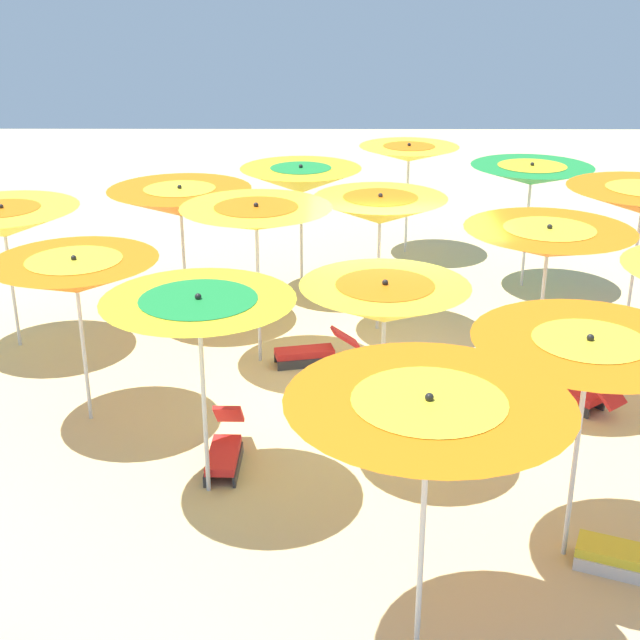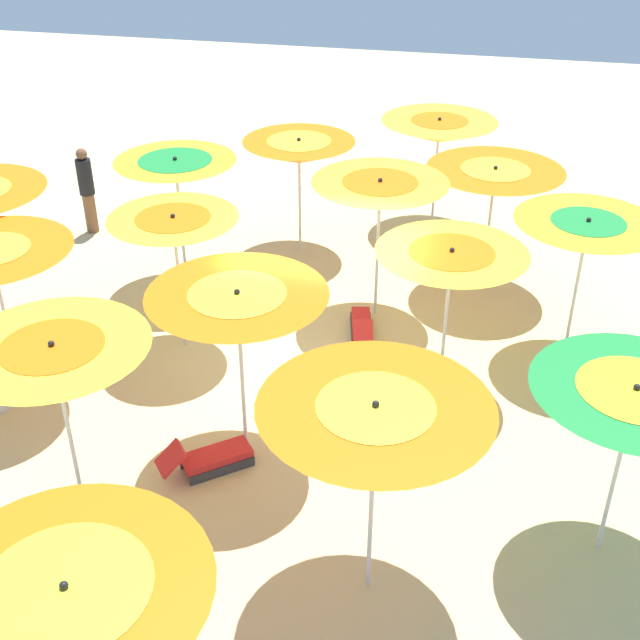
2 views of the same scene
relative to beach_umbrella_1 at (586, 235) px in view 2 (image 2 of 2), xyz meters
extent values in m
cube|color=beige|center=(-1.46, 3.46, -2.05)|extent=(40.63, 40.63, 0.04)
cylinder|color=silver|center=(0.00, 0.00, -1.02)|extent=(0.05, 0.05, 2.02)
cone|color=yellow|center=(0.00, 0.00, -0.01)|extent=(2.11, 2.11, 0.44)
cone|color=#1E8C38|center=(0.00, 0.00, 0.10)|extent=(1.06, 1.06, 0.22)
sphere|color=black|center=(0.00, 0.00, 0.24)|extent=(0.07, 0.07, 0.07)
cylinder|color=silver|center=(1.89, 1.38, -1.04)|extent=(0.05, 0.05, 1.98)
cone|color=orange|center=(1.89, 1.38, -0.05)|extent=(2.29, 2.29, 0.45)
cone|color=yellow|center=(1.89, 1.38, 0.07)|extent=(1.14, 1.14, 0.22)
sphere|color=black|center=(1.89, 1.38, 0.20)|extent=(0.07, 0.07, 0.07)
cylinder|color=silver|center=(4.33, 2.53, -1.05)|extent=(0.05, 0.05, 1.97)
cone|color=yellow|center=(4.33, 2.53, -0.06)|extent=(2.24, 2.24, 0.44)
cone|color=orange|center=(4.33, 2.53, 0.05)|extent=(1.12, 1.12, 0.22)
sphere|color=black|center=(4.33, 2.53, 0.18)|extent=(0.07, 0.07, 0.07)
cylinder|color=silver|center=(-4.05, -0.26, -1.00)|extent=(0.05, 0.05, 2.06)
cone|color=#1E8C38|center=(-4.05, -0.26, 0.03)|extent=(2.15, 2.15, 0.34)
cone|color=yellow|center=(-4.05, -0.26, 0.11)|extent=(1.20, 1.20, 0.19)
sphere|color=black|center=(-4.05, -0.26, 0.23)|extent=(0.07, 0.07, 0.07)
cylinder|color=silver|center=(-1.27, 1.82, -1.05)|extent=(0.05, 0.05, 1.97)
cone|color=yellow|center=(-1.27, 1.82, -0.06)|extent=(2.08, 2.08, 0.42)
cone|color=orange|center=(-1.27, 1.82, 0.04)|extent=(1.16, 1.16, 0.24)
sphere|color=black|center=(-1.27, 1.82, 0.18)|extent=(0.07, 0.07, 0.07)
cylinder|color=silver|center=(0.54, 3.09, -0.94)|extent=(0.05, 0.05, 2.19)
cone|color=yellow|center=(0.54, 3.09, 0.16)|extent=(2.15, 2.15, 0.33)
cone|color=orange|center=(0.54, 3.09, 0.24)|extent=(1.19, 1.19, 0.18)
sphere|color=black|center=(0.54, 3.09, 0.36)|extent=(0.07, 0.07, 0.07)
cylinder|color=silver|center=(2.63, 4.90, -1.05)|extent=(0.05, 0.05, 1.96)
cone|color=orange|center=(2.63, 4.90, -0.07)|extent=(2.05, 2.05, 0.42)
cone|color=yellow|center=(2.63, 4.90, 0.02)|extent=(1.17, 1.17, 0.24)
sphere|color=black|center=(2.63, 4.90, 0.17)|extent=(0.07, 0.07, 0.07)
cylinder|color=silver|center=(-5.17, 2.23, -0.92)|extent=(0.05, 0.05, 2.23)
cone|color=orange|center=(-5.17, 2.23, 0.20)|extent=(2.29, 2.29, 0.39)
cone|color=yellow|center=(-5.17, 2.23, 0.30)|extent=(1.14, 1.14, 0.19)
sphere|color=black|center=(-5.17, 2.23, 0.42)|extent=(0.07, 0.07, 0.07)
cylinder|color=silver|center=(-3.29, 4.18, -0.94)|extent=(0.05, 0.05, 2.18)
cone|color=orange|center=(-3.29, 4.18, 0.14)|extent=(2.19, 2.19, 0.38)
cone|color=yellow|center=(-3.29, 4.18, 0.24)|extent=(1.17, 1.17, 0.20)
sphere|color=black|center=(-3.29, 4.18, 0.36)|extent=(0.07, 0.07, 0.07)
cylinder|color=silver|center=(-1.09, 5.86, -1.04)|extent=(0.05, 0.05, 1.98)
cone|color=yellow|center=(-1.09, 5.86, -0.05)|extent=(1.92, 1.92, 0.45)
cone|color=orange|center=(-1.09, 5.86, 0.05)|extent=(1.11, 1.11, 0.26)
sphere|color=black|center=(-1.09, 5.86, 0.20)|extent=(0.07, 0.07, 0.07)
cylinder|color=silver|center=(0.89, 6.59, -0.96)|extent=(0.05, 0.05, 2.14)
cone|color=yellow|center=(0.89, 6.59, 0.11)|extent=(2.04, 2.04, 0.32)
cone|color=#1E8C38|center=(0.89, 6.59, 0.18)|extent=(1.23, 1.23, 0.20)
sphere|color=black|center=(0.89, 6.59, 0.30)|extent=(0.07, 0.07, 0.07)
cone|color=orange|center=(-7.60, 4.18, 0.03)|extent=(2.28, 2.28, 0.31)
cone|color=yellow|center=(-7.60, 4.18, 0.10)|extent=(1.34, 1.34, 0.18)
sphere|color=black|center=(-7.60, 4.18, 0.21)|extent=(0.07, 0.07, 0.07)
cylinder|color=silver|center=(-4.80, 5.76, -0.93)|extent=(0.05, 0.05, 2.20)
cone|color=yellow|center=(-4.80, 5.76, 0.17)|extent=(2.11, 2.11, 0.33)
cone|color=orange|center=(-4.80, 5.76, 0.25)|extent=(1.12, 1.12, 0.17)
sphere|color=black|center=(-4.80, 5.76, 0.36)|extent=(0.07, 0.07, 0.07)
cylinder|color=silver|center=(-2.83, 7.72, -0.96)|extent=(0.05, 0.05, 2.14)
cube|color=#333338|center=(-0.15, 3.35, -1.96)|extent=(0.85, 0.22, 0.14)
cube|color=#333338|center=(-0.09, 3.06, -1.96)|extent=(0.85, 0.22, 0.14)
cube|color=red|center=(-0.12, 3.21, -1.84)|extent=(0.91, 0.48, 0.10)
cube|color=red|center=(-0.72, 3.08, -1.66)|extent=(0.45, 0.38, 0.31)
cube|color=#333338|center=(0.59, 6.15, -1.96)|extent=(0.05, 0.81, 0.14)
cube|color=#333338|center=(0.93, 6.14, -1.96)|extent=(0.05, 0.81, 0.14)
cube|color=red|center=(0.76, 6.15, -1.84)|extent=(0.35, 0.81, 0.10)
cube|color=red|center=(0.75, 5.56, -1.61)|extent=(0.34, 0.40, 0.40)
cube|color=#333338|center=(-3.58, 4.55, -1.96)|extent=(0.59, 0.70, 0.14)
cube|color=#333338|center=(-3.85, 4.33, -1.96)|extent=(0.59, 0.70, 0.14)
cube|color=red|center=(-3.71, 4.44, -1.84)|extent=(0.83, 0.91, 0.10)
cube|color=red|center=(-4.09, 4.90, -1.66)|extent=(0.49, 0.49, 0.30)
cylinder|color=brown|center=(2.50, 9.19, -1.63)|extent=(0.24, 0.24, 0.81)
cylinder|color=black|center=(2.50, 9.19, -0.86)|extent=(0.30, 0.30, 0.71)
sphere|color=brown|center=(2.50, 9.19, -0.40)|extent=(0.22, 0.22, 0.22)
camera|label=1|loc=(-0.41, 15.04, 3.47)|focal=49.34mm
camera|label=2|loc=(-11.28, 1.39, 5.10)|focal=46.14mm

